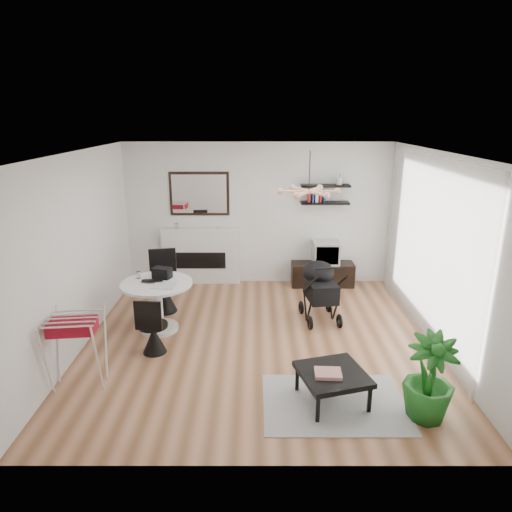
{
  "coord_description": "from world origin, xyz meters",
  "views": [
    {
      "loc": [
        -0.03,
        -6.02,
        3.17
      ],
      "look_at": [
        -0.04,
        0.4,
        1.18
      ],
      "focal_mm": 32.0,
      "sensor_mm": 36.0,
      "label": 1
    }
  ],
  "objects_px": {
    "potted_plant": "(430,378)",
    "coffee_table": "(333,375)",
    "dining_table": "(158,299)",
    "drying_rack": "(77,350)",
    "stroller": "(320,292)",
    "crt_tv": "(326,253)",
    "tv_console": "(322,274)",
    "fireplace": "(201,249)"
  },
  "relations": [
    {
      "from": "potted_plant",
      "to": "coffee_table",
      "type": "bearing_deg",
      "value": 163.45
    },
    {
      "from": "dining_table",
      "to": "drying_rack",
      "type": "xyz_separation_m",
      "value": [
        -0.65,
        -1.52,
        -0.03
      ]
    },
    {
      "from": "drying_rack",
      "to": "stroller",
      "type": "distance_m",
      "value": 3.71
    },
    {
      "from": "dining_table",
      "to": "stroller",
      "type": "bearing_deg",
      "value": 9.55
    },
    {
      "from": "crt_tv",
      "to": "stroller",
      "type": "relative_size",
      "value": 0.47
    },
    {
      "from": "dining_table",
      "to": "potted_plant",
      "type": "distance_m",
      "value": 3.95
    },
    {
      "from": "dining_table",
      "to": "crt_tv",
      "type": "bearing_deg",
      "value": 34.41
    },
    {
      "from": "crt_tv",
      "to": "tv_console",
      "type": "bearing_deg",
      "value": 176.25
    },
    {
      "from": "crt_tv",
      "to": "coffee_table",
      "type": "relative_size",
      "value": 0.55
    },
    {
      "from": "tv_console",
      "to": "coffee_table",
      "type": "relative_size",
      "value": 1.33
    },
    {
      "from": "drying_rack",
      "to": "fireplace",
      "type": "bearing_deg",
      "value": 67.32
    },
    {
      "from": "dining_table",
      "to": "coffee_table",
      "type": "xyz_separation_m",
      "value": [
        2.36,
        -1.83,
        -0.17
      ]
    },
    {
      "from": "stroller",
      "to": "coffee_table",
      "type": "distance_m",
      "value": 2.26
    },
    {
      "from": "fireplace",
      "to": "dining_table",
      "type": "distance_m",
      "value": 2.12
    },
    {
      "from": "fireplace",
      "to": "drying_rack",
      "type": "bearing_deg",
      "value": -106.67
    },
    {
      "from": "fireplace",
      "to": "potted_plant",
      "type": "relative_size",
      "value": 2.21
    },
    {
      "from": "stroller",
      "to": "potted_plant",
      "type": "distance_m",
      "value": 2.67
    },
    {
      "from": "drying_rack",
      "to": "stroller",
      "type": "xyz_separation_m",
      "value": [
        3.16,
        1.94,
        -0.04
      ]
    },
    {
      "from": "tv_console",
      "to": "potted_plant",
      "type": "height_order",
      "value": "potted_plant"
    },
    {
      "from": "dining_table",
      "to": "potted_plant",
      "type": "relative_size",
      "value": 1.09
    },
    {
      "from": "fireplace",
      "to": "dining_table",
      "type": "height_order",
      "value": "fireplace"
    },
    {
      "from": "stroller",
      "to": "coffee_table",
      "type": "xyz_separation_m",
      "value": [
        -0.15,
        -2.25,
        -0.11
      ]
    },
    {
      "from": "dining_table",
      "to": "potted_plant",
      "type": "bearing_deg",
      "value": -32.39
    },
    {
      "from": "dining_table",
      "to": "coffee_table",
      "type": "relative_size",
      "value": 1.2
    },
    {
      "from": "fireplace",
      "to": "tv_console",
      "type": "height_order",
      "value": "fireplace"
    },
    {
      "from": "fireplace",
      "to": "crt_tv",
      "type": "height_order",
      "value": "fireplace"
    },
    {
      "from": "drying_rack",
      "to": "stroller",
      "type": "bearing_deg",
      "value": 25.51
    },
    {
      "from": "fireplace",
      "to": "coffee_table",
      "type": "distance_m",
      "value": 4.37
    },
    {
      "from": "stroller",
      "to": "crt_tv",
      "type": "bearing_deg",
      "value": 70.32
    },
    {
      "from": "crt_tv",
      "to": "dining_table",
      "type": "xyz_separation_m",
      "value": [
        -2.82,
        -1.93,
        -0.15
      ]
    },
    {
      "from": "fireplace",
      "to": "tv_console",
      "type": "relative_size",
      "value": 1.82
    },
    {
      "from": "tv_console",
      "to": "crt_tv",
      "type": "height_order",
      "value": "crt_tv"
    },
    {
      "from": "tv_console",
      "to": "crt_tv",
      "type": "bearing_deg",
      "value": -3.75
    },
    {
      "from": "tv_console",
      "to": "drying_rack",
      "type": "distance_m",
      "value": 4.86
    },
    {
      "from": "crt_tv",
      "to": "coffee_table",
      "type": "xyz_separation_m",
      "value": [
        -0.46,
        -3.76,
        -0.32
      ]
    },
    {
      "from": "fireplace",
      "to": "potted_plant",
      "type": "distance_m",
      "value": 5.11
    },
    {
      "from": "potted_plant",
      "to": "drying_rack",
      "type": "bearing_deg",
      "value": 171.42
    },
    {
      "from": "fireplace",
      "to": "coffee_table",
      "type": "height_order",
      "value": "fireplace"
    },
    {
      "from": "drying_rack",
      "to": "coffee_table",
      "type": "xyz_separation_m",
      "value": [
        3.01,
        -0.31,
        -0.15
      ]
    },
    {
      "from": "fireplace",
      "to": "stroller",
      "type": "relative_size",
      "value": 2.07
    },
    {
      "from": "tv_console",
      "to": "potted_plant",
      "type": "bearing_deg",
      "value": -81.96
    },
    {
      "from": "crt_tv",
      "to": "dining_table",
      "type": "distance_m",
      "value": 3.42
    }
  ]
}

